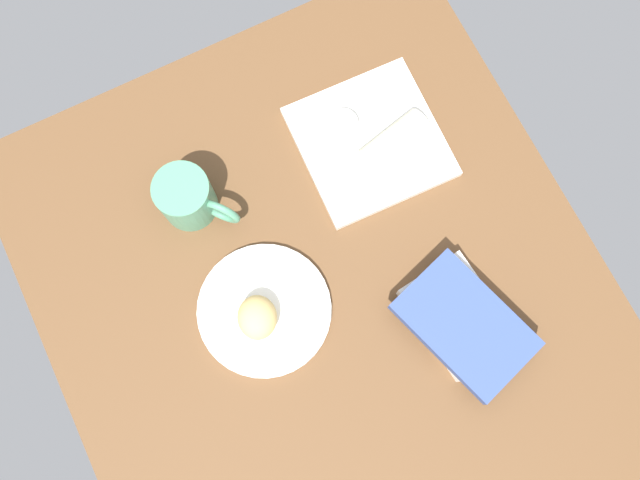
{
  "coord_description": "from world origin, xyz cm",
  "views": [
    {
      "loc": [
        10.12,
        -8.11,
        117.58
      ],
      "look_at": [
        -12.89,
        3.3,
        7.0
      ],
      "focal_mm": 38.55,
      "sensor_mm": 36.0,
      "label": 1
    }
  ],
  "objects_px": {
    "scone_pastry": "(257,317)",
    "book_stack": "(461,320)",
    "round_plate": "(264,310)",
    "square_plate": "(370,142)",
    "sauce_cup": "(342,125)",
    "coffee_mug": "(188,198)",
    "breakfast_wrap": "(395,144)"
  },
  "relations": [
    {
      "from": "scone_pastry",
      "to": "square_plate",
      "type": "relative_size",
      "value": 0.3
    },
    {
      "from": "breakfast_wrap",
      "to": "coffee_mug",
      "type": "distance_m",
      "value": 0.36
    },
    {
      "from": "scone_pastry",
      "to": "coffee_mug",
      "type": "distance_m",
      "value": 0.23
    },
    {
      "from": "sauce_cup",
      "to": "breakfast_wrap",
      "type": "xyz_separation_m",
      "value": [
        0.07,
        0.06,
        0.01
      ]
    },
    {
      "from": "breakfast_wrap",
      "to": "round_plate",
      "type": "bearing_deg",
      "value": -77.74
    },
    {
      "from": "round_plate",
      "to": "square_plate",
      "type": "bearing_deg",
      "value": 122.3
    },
    {
      "from": "scone_pastry",
      "to": "square_plate",
      "type": "bearing_deg",
      "value": 122.46
    },
    {
      "from": "scone_pastry",
      "to": "sauce_cup",
      "type": "height_order",
      "value": "scone_pastry"
    },
    {
      "from": "book_stack",
      "to": "coffee_mug",
      "type": "bearing_deg",
      "value": -140.55
    },
    {
      "from": "scone_pastry",
      "to": "breakfast_wrap",
      "type": "bearing_deg",
      "value": 115.87
    },
    {
      "from": "round_plate",
      "to": "sauce_cup",
      "type": "bearing_deg",
      "value": 131.23
    },
    {
      "from": "scone_pastry",
      "to": "square_plate",
      "type": "xyz_separation_m",
      "value": [
        -0.19,
        0.31,
        -0.03
      ]
    },
    {
      "from": "square_plate",
      "to": "coffee_mug",
      "type": "distance_m",
      "value": 0.33
    },
    {
      "from": "scone_pastry",
      "to": "coffee_mug",
      "type": "bearing_deg",
      "value": -175.42
    },
    {
      "from": "round_plate",
      "to": "book_stack",
      "type": "bearing_deg",
      "value": 60.1
    },
    {
      "from": "scone_pastry",
      "to": "coffee_mug",
      "type": "xyz_separation_m",
      "value": [
        -0.23,
        -0.02,
        0.01
      ]
    },
    {
      "from": "square_plate",
      "to": "sauce_cup",
      "type": "bearing_deg",
      "value": -140.51
    },
    {
      "from": "book_stack",
      "to": "square_plate",
      "type": "bearing_deg",
      "value": 177.6
    },
    {
      "from": "square_plate",
      "to": "coffee_mug",
      "type": "height_order",
      "value": "coffee_mug"
    },
    {
      "from": "round_plate",
      "to": "breakfast_wrap",
      "type": "bearing_deg",
      "value": 115.38
    },
    {
      "from": "breakfast_wrap",
      "to": "book_stack",
      "type": "xyz_separation_m",
      "value": [
        0.31,
        -0.04,
        -0.01
      ]
    },
    {
      "from": "square_plate",
      "to": "breakfast_wrap",
      "type": "height_order",
      "value": "breakfast_wrap"
    },
    {
      "from": "breakfast_wrap",
      "to": "coffee_mug",
      "type": "xyz_separation_m",
      "value": [
        -0.07,
        -0.35,
        0.01
      ]
    },
    {
      "from": "square_plate",
      "to": "book_stack",
      "type": "distance_m",
      "value": 0.35
    },
    {
      "from": "square_plate",
      "to": "breakfast_wrap",
      "type": "relative_size",
      "value": 1.97
    },
    {
      "from": "scone_pastry",
      "to": "book_stack",
      "type": "height_order",
      "value": "scone_pastry"
    },
    {
      "from": "square_plate",
      "to": "book_stack",
      "type": "bearing_deg",
      "value": -2.4
    },
    {
      "from": "round_plate",
      "to": "book_stack",
      "type": "relative_size",
      "value": 0.92
    },
    {
      "from": "round_plate",
      "to": "square_plate",
      "type": "xyz_separation_m",
      "value": [
        -0.18,
        0.29,
        0.0
      ]
    },
    {
      "from": "sauce_cup",
      "to": "coffee_mug",
      "type": "bearing_deg",
      "value": -88.4
    },
    {
      "from": "square_plate",
      "to": "sauce_cup",
      "type": "distance_m",
      "value": 0.06
    },
    {
      "from": "round_plate",
      "to": "breakfast_wrap",
      "type": "height_order",
      "value": "breakfast_wrap"
    }
  ]
}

